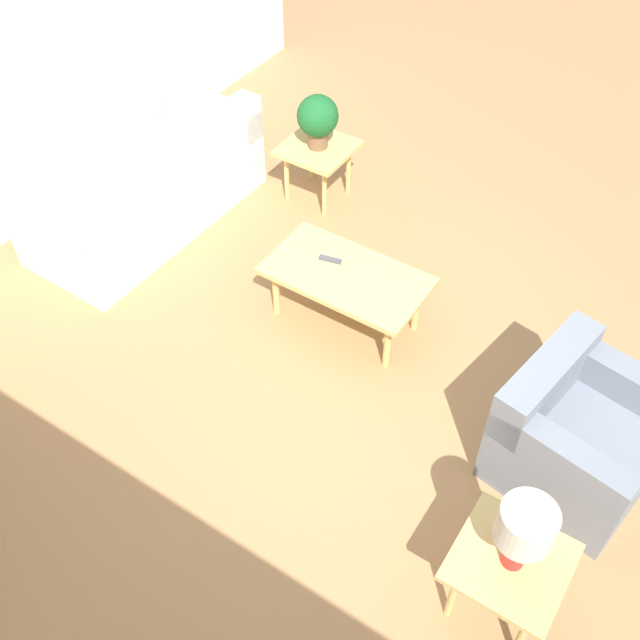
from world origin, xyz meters
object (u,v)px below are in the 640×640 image
object	(u,v)px
coffee_table	(346,279)
side_table_plant	(318,154)
armchair	(575,435)
table_lamp	(525,529)
sofa	(149,192)
side_table_lamp	(509,567)
potted_plant	(318,118)

from	to	relation	value
coffee_table	side_table_plant	bearing A→B (deg)	-49.14
armchair	coffee_table	distance (m)	1.79
table_lamp	sofa	bearing A→B (deg)	-21.09
side_table_lamp	table_lamp	xyz separation A→B (m)	(0.00, -0.00, 0.39)
potted_plant	side_table_plant	bearing A→B (deg)	0.00
coffee_table	side_table_lamp	xyz separation A→B (m)	(-1.76, 1.33, 0.02)
table_lamp	coffee_table	bearing A→B (deg)	-36.95
side_table_lamp	potted_plant	distance (m)	3.68
coffee_table	table_lamp	bearing A→B (deg)	143.05
armchair	potted_plant	size ratio (longest dim) A/B	2.22
coffee_table	potted_plant	bearing A→B (deg)	-49.14
armchair	side_table_plant	size ratio (longest dim) A/B	1.79
coffee_table	side_table_plant	xyz separation A→B (m)	(0.97, -1.12, 0.02)
coffee_table	sofa	bearing A→B (deg)	-2.51
potted_plant	sofa	bearing A→B (deg)	48.12
sofa	table_lamp	size ratio (longest dim) A/B	4.28
sofa	side_table_plant	world-z (taller)	sofa
armchair	potted_plant	xyz separation A→B (m)	(2.72, -1.42, 0.44)
side_table_lamp	potted_plant	xyz separation A→B (m)	(2.73, -2.44, 0.33)
sofa	side_table_plant	xyz separation A→B (m)	(-0.93, -1.03, 0.11)
side_table_lamp	sofa	bearing A→B (deg)	-21.09
coffee_table	table_lamp	size ratio (longest dim) A/B	2.42
sofa	table_lamp	xyz separation A→B (m)	(-3.66, 1.41, 0.50)
side_table_plant	armchair	bearing A→B (deg)	152.47
side_table_plant	side_table_lamp	size ratio (longest dim) A/B	1.00
side_table_plant	table_lamp	world-z (taller)	table_lamp
side_table_plant	side_table_lamp	bearing A→B (deg)	138.17
coffee_table	side_table_plant	size ratio (longest dim) A/B	2.02
coffee_table	side_table_plant	distance (m)	1.48
sofa	side_table_lamp	world-z (taller)	sofa
sofa	potted_plant	distance (m)	1.46
armchair	table_lamp	bearing A→B (deg)	-170.28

